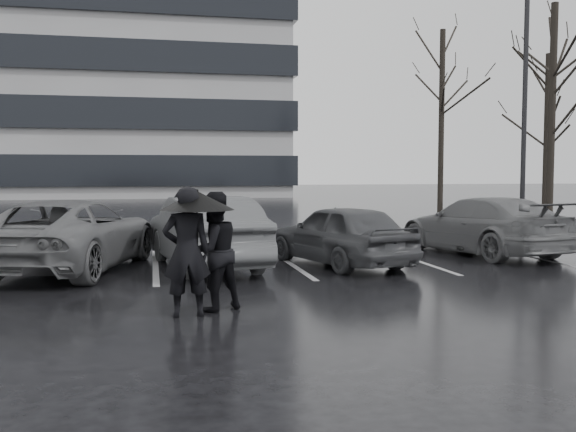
{
  "coord_description": "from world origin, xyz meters",
  "views": [
    {
      "loc": [
        -2.24,
        -10.96,
        1.95
      ],
      "look_at": [
        0.29,
        1.0,
        1.1
      ],
      "focal_mm": 40.0,
      "sensor_mm": 36.0,
      "label": 1
    }
  ],
  "objects_px": {
    "car_east": "(481,225)",
    "pedestrian_left": "(187,252)",
    "pedestrian_right": "(213,251)",
    "tree_east": "(552,115)",
    "car_west_a": "(205,232)",
    "car_main": "(340,234)",
    "tree_ne": "(547,135)",
    "tree_north": "(441,122)",
    "car_west_b": "(70,234)",
    "lamp_post": "(525,104)"
  },
  "relations": [
    {
      "from": "car_east",
      "to": "pedestrian_left",
      "type": "height_order",
      "value": "pedestrian_left"
    },
    {
      "from": "pedestrian_right",
      "to": "tree_east",
      "type": "xyz_separation_m",
      "value": [
        13.42,
        12.02,
        3.16
      ]
    },
    {
      "from": "car_west_a",
      "to": "car_east",
      "type": "height_order",
      "value": "car_west_a"
    },
    {
      "from": "car_main",
      "to": "car_east",
      "type": "height_order",
      "value": "car_east"
    },
    {
      "from": "pedestrian_right",
      "to": "tree_ne",
      "type": "distance_m",
      "value": 22.74
    },
    {
      "from": "car_east",
      "to": "tree_east",
      "type": "bearing_deg",
      "value": -144.95
    },
    {
      "from": "tree_ne",
      "to": "tree_north",
      "type": "relative_size",
      "value": 0.82
    },
    {
      "from": "car_west_b",
      "to": "car_east",
      "type": "height_order",
      "value": "car_west_b"
    },
    {
      "from": "car_west_b",
      "to": "tree_ne",
      "type": "distance_m",
      "value": 21.93
    },
    {
      "from": "car_east",
      "to": "tree_east",
      "type": "distance_m",
      "value": 10.3
    },
    {
      "from": "car_main",
      "to": "car_west_a",
      "type": "bearing_deg",
      "value": -24.41
    },
    {
      "from": "car_main",
      "to": "car_west_a",
      "type": "distance_m",
      "value": 2.8
    },
    {
      "from": "car_west_a",
      "to": "car_east",
      "type": "xyz_separation_m",
      "value": [
        6.57,
        0.73,
        -0.04
      ]
    },
    {
      "from": "lamp_post",
      "to": "pedestrian_right",
      "type": "bearing_deg",
      "value": -137.67
    },
    {
      "from": "car_west_a",
      "to": "tree_north",
      "type": "distance_m",
      "value": 19.56
    },
    {
      "from": "car_west_a",
      "to": "lamp_post",
      "type": "relative_size",
      "value": 0.48
    },
    {
      "from": "car_main",
      "to": "pedestrian_left",
      "type": "xyz_separation_m",
      "value": [
        -3.38,
        -4.15,
        0.23
      ]
    },
    {
      "from": "pedestrian_left",
      "to": "lamp_post",
      "type": "relative_size",
      "value": 0.19
    },
    {
      "from": "car_main",
      "to": "tree_east",
      "type": "xyz_separation_m",
      "value": [
        10.43,
        8.19,
        3.35
      ]
    },
    {
      "from": "car_west_a",
      "to": "tree_north",
      "type": "xyz_separation_m",
      "value": [
        12.21,
        14.87,
        3.53
      ]
    },
    {
      "from": "pedestrian_right",
      "to": "lamp_post",
      "type": "distance_m",
      "value": 15.44
    },
    {
      "from": "car_east",
      "to": "tree_ne",
      "type": "relative_size",
      "value": 0.67
    },
    {
      "from": "car_west_b",
      "to": "tree_north",
      "type": "height_order",
      "value": "tree_north"
    },
    {
      "from": "car_west_a",
      "to": "tree_north",
      "type": "bearing_deg",
      "value": -139.54
    },
    {
      "from": "car_west_a",
      "to": "pedestrian_left",
      "type": "relative_size",
      "value": 2.49
    },
    {
      "from": "car_main",
      "to": "pedestrian_left",
      "type": "relative_size",
      "value": 2.16
    },
    {
      "from": "car_west_b",
      "to": "pedestrian_left",
      "type": "xyz_separation_m",
      "value": [
        2.05,
        -4.68,
        0.18
      ]
    },
    {
      "from": "car_west_a",
      "to": "tree_east",
      "type": "bearing_deg",
      "value": -159.36
    },
    {
      "from": "tree_north",
      "to": "car_east",
      "type": "bearing_deg",
      "value": -111.72
    },
    {
      "from": "tree_ne",
      "to": "car_east",
      "type": "bearing_deg",
      "value": -129.34
    },
    {
      "from": "car_main",
      "to": "pedestrian_left",
      "type": "height_order",
      "value": "pedestrian_left"
    },
    {
      "from": "car_east",
      "to": "lamp_post",
      "type": "distance_m",
      "value": 7.68
    },
    {
      "from": "car_west_a",
      "to": "pedestrian_left",
      "type": "height_order",
      "value": "pedestrian_left"
    },
    {
      "from": "car_east",
      "to": "tree_north",
      "type": "relative_size",
      "value": 0.55
    },
    {
      "from": "car_west_b",
      "to": "tree_east",
      "type": "bearing_deg",
      "value": -138.96
    },
    {
      "from": "car_west_b",
      "to": "tree_east",
      "type": "relative_size",
      "value": 0.63
    },
    {
      "from": "lamp_post",
      "to": "car_west_b",
      "type": "bearing_deg",
      "value": -156.88
    },
    {
      "from": "tree_north",
      "to": "car_west_b",
      "type": "bearing_deg",
      "value": -135.37
    },
    {
      "from": "car_east",
      "to": "tree_east",
      "type": "relative_size",
      "value": 0.58
    },
    {
      "from": "car_west_b",
      "to": "pedestrian_right",
      "type": "relative_size",
      "value": 3.02
    },
    {
      "from": "car_east",
      "to": "pedestrian_right",
      "type": "distance_m",
      "value": 8.36
    },
    {
      "from": "pedestrian_right",
      "to": "car_west_b",
      "type": "bearing_deg",
      "value": -87.94
    },
    {
      "from": "pedestrian_right",
      "to": "tree_north",
      "type": "xyz_separation_m",
      "value": [
        12.42,
        19.02,
        3.41
      ]
    },
    {
      "from": "tree_ne",
      "to": "pedestrian_right",
      "type": "bearing_deg",
      "value": -134.82
    },
    {
      "from": "car_east",
      "to": "tree_east",
      "type": "height_order",
      "value": "tree_east"
    },
    {
      "from": "pedestrian_left",
      "to": "car_west_a",
      "type": "bearing_deg",
      "value": -101.1
    },
    {
      "from": "pedestrian_left",
      "to": "tree_north",
      "type": "distance_m",
      "value": 23.44
    },
    {
      "from": "lamp_post",
      "to": "tree_north",
      "type": "bearing_deg",
      "value": 81.81
    },
    {
      "from": "tree_east",
      "to": "car_west_a",
      "type": "bearing_deg",
      "value": -149.19
    },
    {
      "from": "pedestrian_left",
      "to": "tree_ne",
      "type": "relative_size",
      "value": 0.25
    }
  ]
}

